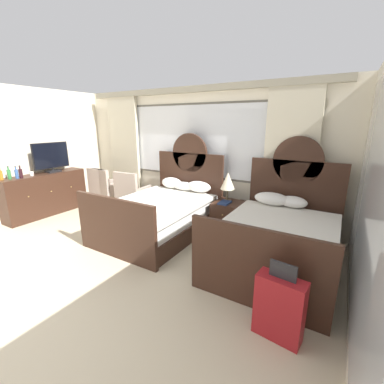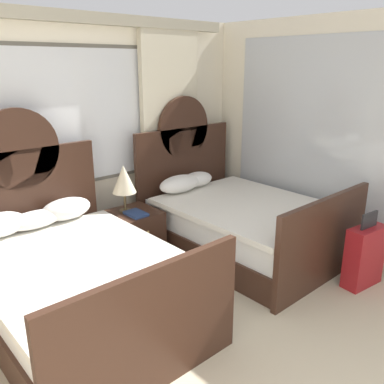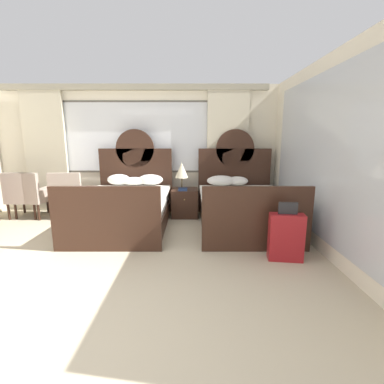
{
  "view_description": "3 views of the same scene",
  "coord_description": "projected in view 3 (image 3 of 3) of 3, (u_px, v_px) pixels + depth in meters",
  "views": [
    {
      "loc": [
        2.76,
        -0.58,
        1.99
      ],
      "look_at": [
        0.91,
        2.53,
        1.0
      ],
      "focal_mm": 23.96,
      "sensor_mm": 36.0,
      "label": 1
    },
    {
      "loc": [
        -1.32,
        -0.01,
        2.18
      ],
      "look_at": [
        1.32,
        2.94,
        0.91
      ],
      "focal_mm": 37.84,
      "sensor_mm": 36.0,
      "label": 2
    },
    {
      "loc": [
        1.19,
        -1.78,
        1.6
      ],
      "look_at": [
        1.18,
        2.39,
        0.76
      ],
      "focal_mm": 25.2,
      "sensor_mm": 36.0,
      "label": 3
    }
  ],
  "objects": [
    {
      "name": "armchair_by_window_left",
      "position": [
        70.0,
        194.0,
        5.42
      ],
      "size": [
        0.65,
        0.65,
        0.94
      ],
      "color": "#B29E8E",
      "rests_on": "ground_plane"
    },
    {
      "name": "armchair_by_window_right",
      "position": [
        26.0,
        194.0,
        5.43
      ],
      "size": [
        0.62,
        0.62,
        0.94
      ],
      "color": "#B29E8E",
      "rests_on": "ground_plane"
    },
    {
      "name": "bed_near_window",
      "position": [
        127.0,
        206.0,
        4.91
      ],
      "size": [
        1.54,
        2.19,
        1.78
      ],
      "color": "#382116",
      "rests_on": "ground_plane"
    },
    {
      "name": "nightstand_between_beds",
      "position": [
        186.0,
        203.0,
        5.56
      ],
      "size": [
        0.53,
        0.55,
        0.57
      ],
      "color": "#382116",
      "rests_on": "ground_plane"
    },
    {
      "name": "book_on_nightstand",
      "position": [
        184.0,
        189.0,
        5.4
      ],
      "size": [
        0.18,
        0.26,
        0.03
      ],
      "color": "navy",
      "rests_on": "nightstand_between_beds"
    },
    {
      "name": "suitcase_on_floor",
      "position": [
        287.0,
        237.0,
        3.53
      ],
      "size": [
        0.46,
        0.24,
        0.79
      ],
      "color": "maroon",
      "rests_on": "ground_plane"
    },
    {
      "name": "bed_near_mirror",
      "position": [
        243.0,
        207.0,
        4.89
      ],
      "size": [
        1.54,
        2.19,
        1.78
      ],
      "color": "#382116",
      "rests_on": "ground_plane"
    },
    {
      "name": "wall_back_window",
      "position": [
        138.0,
        146.0,
        5.87
      ],
      "size": [
        6.02,
        0.22,
        2.7
      ],
      "color": "beige",
      "rests_on": "ground_plane"
    },
    {
      "name": "table_lamp_on_nightstand",
      "position": [
        183.0,
        170.0,
        5.49
      ],
      "size": [
        0.27,
        0.27,
        0.54
      ],
      "color": "brown",
      "rests_on": "nightstand_between_beds"
    },
    {
      "name": "ground_plane",
      "position": [
        37.0,
        350.0,
        2.06
      ],
      "size": [
        24.0,
        24.0,
        0.0
      ],
      "primitive_type": "plane",
      "color": "#BCAD8E"
    },
    {
      "name": "wall_right_mirror",
      "position": [
        333.0,
        157.0,
        3.56
      ],
      "size": [
        0.08,
        4.77,
        2.7
      ],
      "color": "beige",
      "rests_on": "ground_plane"
    },
    {
      "name": "armchair_by_window_centre",
      "position": [
        33.0,
        194.0,
        5.43
      ],
      "size": [
        0.7,
        0.7,
        0.94
      ],
      "color": "#B29E8E",
      "rests_on": "ground_plane"
    }
  ]
}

